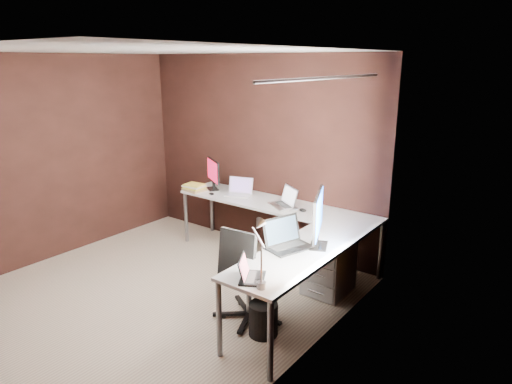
{
  "coord_description": "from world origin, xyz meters",
  "views": [
    {
      "loc": [
        3.49,
        -2.89,
        2.41
      ],
      "look_at": [
        0.6,
        0.95,
        1.02
      ],
      "focal_mm": 32.0,
      "sensor_mm": 36.0,
      "label": 1
    }
  ],
  "objects_px": {
    "laptop_white": "(240,191)",
    "office_chair": "(247,292)",
    "monitor_left": "(213,173)",
    "book_stack": "(194,187)",
    "laptop_silver": "(285,202)",
    "drawer_pedestal": "(329,265)",
    "laptop_black_small": "(249,274)",
    "wastebasket": "(263,319)",
    "laptop_black_big": "(286,241)",
    "monitor_right": "(318,217)",
    "desk_lamp": "(260,244)"
  },
  "relations": [
    {
      "from": "wastebasket",
      "to": "laptop_silver",
      "type": "bearing_deg",
      "value": 116.62
    },
    {
      "from": "laptop_silver",
      "to": "laptop_black_big",
      "type": "xyz_separation_m",
      "value": [
        0.69,
        -1.04,
        0.01
      ]
    },
    {
      "from": "laptop_white",
      "to": "office_chair",
      "type": "height_order",
      "value": "office_chair"
    },
    {
      "from": "laptop_silver",
      "to": "laptop_white",
      "type": "bearing_deg",
      "value": -152.43
    },
    {
      "from": "laptop_white",
      "to": "wastebasket",
      "type": "xyz_separation_m",
      "value": [
        1.45,
        -1.47,
        -0.62
      ]
    },
    {
      "from": "laptop_silver",
      "to": "laptop_black_big",
      "type": "relative_size",
      "value": 0.88
    },
    {
      "from": "drawer_pedestal",
      "to": "book_stack",
      "type": "bearing_deg",
      "value": 175.39
    },
    {
      "from": "laptop_white",
      "to": "wastebasket",
      "type": "distance_m",
      "value": 2.15
    },
    {
      "from": "monitor_left",
      "to": "wastebasket",
      "type": "height_order",
      "value": "monitor_left"
    },
    {
      "from": "monitor_right",
      "to": "desk_lamp",
      "type": "height_order",
      "value": "desk_lamp"
    },
    {
      "from": "book_stack",
      "to": "wastebasket",
      "type": "height_order",
      "value": "book_stack"
    },
    {
      "from": "monitor_left",
      "to": "laptop_black_small",
      "type": "xyz_separation_m",
      "value": [
        2.0,
        -1.8,
        -0.19
      ]
    },
    {
      "from": "laptop_black_small",
      "to": "wastebasket",
      "type": "height_order",
      "value": "laptop_black_small"
    },
    {
      "from": "office_chair",
      "to": "wastebasket",
      "type": "bearing_deg",
      "value": -28.59
    },
    {
      "from": "laptop_silver",
      "to": "book_stack",
      "type": "distance_m",
      "value": 1.36
    },
    {
      "from": "office_chair",
      "to": "laptop_black_big",
      "type": "bearing_deg",
      "value": 39.46
    },
    {
      "from": "office_chair",
      "to": "drawer_pedestal",
      "type": "bearing_deg",
      "value": 64.42
    },
    {
      "from": "office_chair",
      "to": "desk_lamp",
      "type": "bearing_deg",
      "value": -48.47
    },
    {
      "from": "monitor_left",
      "to": "laptop_white",
      "type": "height_order",
      "value": "monitor_left"
    },
    {
      "from": "desk_lamp",
      "to": "wastebasket",
      "type": "height_order",
      "value": "desk_lamp"
    },
    {
      "from": "monitor_right",
      "to": "book_stack",
      "type": "height_order",
      "value": "monitor_right"
    },
    {
      "from": "monitor_right",
      "to": "laptop_white",
      "type": "distance_m",
      "value": 1.9
    },
    {
      "from": "laptop_white",
      "to": "desk_lamp",
      "type": "height_order",
      "value": "desk_lamp"
    },
    {
      "from": "monitor_left",
      "to": "laptop_white",
      "type": "relative_size",
      "value": 1.08
    },
    {
      "from": "drawer_pedestal",
      "to": "wastebasket",
      "type": "xyz_separation_m",
      "value": [
        -0.08,
        -1.09,
        -0.15
      ]
    },
    {
      "from": "book_stack",
      "to": "office_chair",
      "type": "bearing_deg",
      "value": -32.54
    },
    {
      "from": "monitor_left",
      "to": "laptop_silver",
      "type": "xyz_separation_m",
      "value": [
        1.18,
        -0.04,
        -0.18
      ]
    },
    {
      "from": "drawer_pedestal",
      "to": "laptop_white",
      "type": "bearing_deg",
      "value": 166.03
    },
    {
      "from": "desk_lamp",
      "to": "drawer_pedestal",
      "type": "bearing_deg",
      "value": 107.34
    },
    {
      "from": "laptop_silver",
      "to": "office_chair",
      "type": "height_order",
      "value": "laptop_silver"
    },
    {
      "from": "drawer_pedestal",
      "to": "laptop_black_small",
      "type": "relative_size",
      "value": 1.82
    },
    {
      "from": "monitor_right",
      "to": "wastebasket",
      "type": "distance_m",
      "value": 1.06
    },
    {
      "from": "drawer_pedestal",
      "to": "laptop_white",
      "type": "height_order",
      "value": "laptop_white"
    },
    {
      "from": "laptop_white",
      "to": "laptop_silver",
      "type": "distance_m",
      "value": 0.74
    },
    {
      "from": "wastebasket",
      "to": "office_chair",
      "type": "bearing_deg",
      "value": 156.21
    },
    {
      "from": "drawer_pedestal",
      "to": "laptop_white",
      "type": "xyz_separation_m",
      "value": [
        -1.53,
        0.38,
        0.48
      ]
    },
    {
      "from": "laptop_black_big",
      "to": "wastebasket",
      "type": "distance_m",
      "value": 0.74
    },
    {
      "from": "drawer_pedestal",
      "to": "book_stack",
      "type": "relative_size",
      "value": 1.98
    },
    {
      "from": "laptop_black_big",
      "to": "office_chair",
      "type": "height_order",
      "value": "laptop_black_big"
    },
    {
      "from": "laptop_white",
      "to": "laptop_silver",
      "type": "height_order",
      "value": "laptop_silver"
    },
    {
      "from": "monitor_left",
      "to": "laptop_silver",
      "type": "distance_m",
      "value": 1.19
    },
    {
      "from": "drawer_pedestal",
      "to": "monitor_left",
      "type": "distance_m",
      "value": 2.11
    },
    {
      "from": "laptop_black_big",
      "to": "book_stack",
      "type": "relative_size",
      "value": 1.59
    },
    {
      "from": "monitor_left",
      "to": "office_chair",
      "type": "xyz_separation_m",
      "value": [
        1.61,
        -1.33,
        -0.68
      ]
    },
    {
      "from": "drawer_pedestal",
      "to": "monitor_left",
      "type": "xyz_separation_m",
      "value": [
        -1.97,
        0.37,
        0.66
      ]
    },
    {
      "from": "book_stack",
      "to": "desk_lamp",
      "type": "xyz_separation_m",
      "value": [
        2.28,
        -1.61,
        0.29
      ]
    },
    {
      "from": "drawer_pedestal",
      "to": "laptop_black_small",
      "type": "bearing_deg",
      "value": -88.88
    },
    {
      "from": "laptop_black_big",
      "to": "drawer_pedestal",
      "type": "bearing_deg",
      "value": 9.92
    },
    {
      "from": "laptop_silver",
      "to": "book_stack",
      "type": "height_order",
      "value": "laptop_silver"
    },
    {
      "from": "office_chair",
      "to": "wastebasket",
      "type": "height_order",
      "value": "office_chair"
    }
  ]
}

